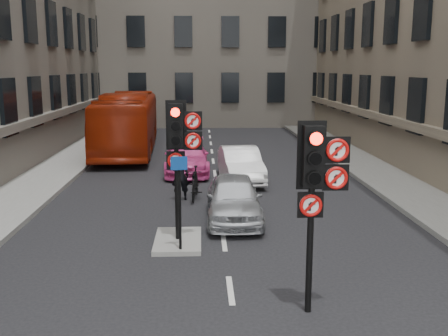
{
  "coord_description": "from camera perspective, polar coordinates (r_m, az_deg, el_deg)",
  "views": [
    {
      "loc": [
        -0.57,
        -8.06,
        4.51
      ],
      "look_at": [
        -0.14,
        1.8,
        2.6
      ],
      "focal_mm": 42.0,
      "sensor_mm": 36.0,
      "label": 1
    }
  ],
  "objects": [
    {
      "name": "car_white",
      "position": [
        20.92,
        1.82,
        0.39
      ],
      "size": [
        1.74,
        4.21,
        1.35
      ],
      "primitive_type": "imported",
      "rotation": [
        0.0,
        0.0,
        0.08
      ],
      "color": "white",
      "rests_on": "ground"
    },
    {
      "name": "motorcycle",
      "position": [
        18.12,
        -3.18,
        -1.65
      ],
      "size": [
        0.68,
        1.91,
        1.12
      ],
      "primitive_type": "imported",
      "rotation": [
        0.0,
        0.0,
        -0.08
      ],
      "color": "black",
      "rests_on": "ground"
    },
    {
      "name": "motorcyclist",
      "position": [
        17.94,
        -4.78,
        -0.86
      ],
      "size": [
        0.69,
        0.52,
        1.7
      ],
      "primitive_type": "imported",
      "rotation": [
        0.0,
        0.0,
        3.34
      ],
      "color": "black",
      "rests_on": "ground"
    },
    {
      "name": "car_silver",
      "position": [
        15.57,
        1.06,
        -3.3
      ],
      "size": [
        1.66,
        3.99,
        1.35
      ],
      "primitive_type": "imported",
      "rotation": [
        0.0,
        0.0,
        -0.02
      ],
      "color": "#B0B3B8",
      "rests_on": "ground"
    },
    {
      "name": "car_pink",
      "position": [
        22.67,
        -4.09,
        1.16
      ],
      "size": [
        2.01,
        4.64,
        1.33
      ],
      "primitive_type": "imported",
      "rotation": [
        0.0,
        0.0,
        0.03
      ],
      "color": "#D63E8A",
      "rests_on": "ground"
    },
    {
      "name": "building_far",
      "position": [
        46.39,
        -1.88,
        17.75
      ],
      "size": [
        30.0,
        14.0,
        20.0
      ],
      "primitive_type": "cube",
      "color": "slate",
      "rests_on": "ground"
    },
    {
      "name": "bus_red",
      "position": [
        28.57,
        -10.44,
        4.88
      ],
      "size": [
        3.18,
        11.43,
        3.15
      ],
      "primitive_type": "imported",
      "rotation": [
        0.0,
        0.0,
        0.05
      ],
      "color": "maroon",
      "rests_on": "ground"
    },
    {
      "name": "signal_near",
      "position": [
        9.48,
        10.08,
        -0.95
      ],
      "size": [
        0.91,
        0.4,
        3.58
      ],
      "color": "black",
      "rests_on": "ground"
    },
    {
      "name": "pavement_left",
      "position": [
        21.59,
        -20.34,
        -1.58
      ],
      "size": [
        3.0,
        50.0,
        0.16
      ],
      "primitive_type": "cube",
      "color": "gray",
      "rests_on": "ground"
    },
    {
      "name": "centre_island",
      "position": [
        13.81,
        -5.03,
        -7.89
      ],
      "size": [
        1.2,
        2.0,
        0.12
      ],
      "primitive_type": "cube",
      "color": "gray",
      "rests_on": "ground"
    },
    {
      "name": "signal_far",
      "position": [
        13.19,
        -4.85,
        3.03
      ],
      "size": [
        0.91,
        0.4,
        3.58
      ],
      "color": "black",
      "rests_on": "centre_island"
    },
    {
      "name": "info_sign",
      "position": [
        12.59,
        -4.87,
        -2.4
      ],
      "size": [
        0.4,
        0.14,
        2.31
      ],
      "rotation": [
        0.0,
        0.0,
        0.15
      ],
      "color": "black",
      "rests_on": "centre_island"
    },
    {
      "name": "pavement_right",
      "position": [
        21.97,
        18.27,
        -1.24
      ],
      "size": [
        3.0,
        50.0,
        0.16
      ],
      "primitive_type": "cube",
      "color": "gray",
      "rests_on": "ground"
    }
  ]
}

